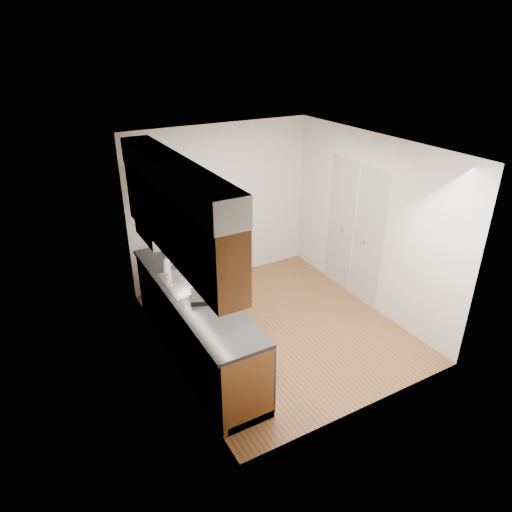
{
  "coord_description": "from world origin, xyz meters",
  "views": [
    {
      "loc": [
        -2.83,
        -4.45,
        3.65
      ],
      "look_at": [
        -0.21,
        0.25,
        1.04
      ],
      "focal_mm": 32.0,
      "sensor_mm": 36.0,
      "label": 1
    }
  ],
  "objects": [
    {
      "name": "floor",
      "position": [
        0.0,
        0.0,
        0.0
      ],
      "size": [
        3.5,
        3.5,
        0.0
      ],
      "primitive_type": "plane",
      "color": "#905F36",
      "rests_on": "ground"
    },
    {
      "name": "ceiling",
      "position": [
        0.0,
        0.0,
        2.5
      ],
      "size": [
        3.5,
        3.5,
        0.0
      ],
      "primitive_type": "plane",
      "rotation": [
        3.14,
        0.0,
        0.0
      ],
      "color": "white",
      "rests_on": "wall_left"
    },
    {
      "name": "person",
      "position": [
        -0.6,
        0.26,
        1.09
      ],
      "size": [
        0.64,
        0.84,
        2.15
      ],
      "primitive_type": "imported",
      "rotation": [
        0.0,
        0.0,
        1.77
      ],
      "color": "#99B6BA",
      "rests_on": "floor_mat"
    },
    {
      "name": "wall_right",
      "position": [
        1.5,
        0.0,
        1.25
      ],
      "size": [
        0.02,
        3.5,
        2.5
      ],
      "primitive_type": "cube",
      "color": "silver",
      "rests_on": "floor"
    },
    {
      "name": "soap_bottle_a",
      "position": [
        -1.32,
        0.55,
        1.07
      ],
      "size": [
        0.13,
        0.13,
        0.26
      ],
      "primitive_type": "imported",
      "rotation": [
        0.0,
        0.0,
        0.32
      ],
      "color": "#B6BFC6",
      "rests_on": "counter"
    },
    {
      "name": "soap_bottle_b",
      "position": [
        -1.07,
        0.85,
        1.04
      ],
      "size": [
        0.12,
        0.12,
        0.21
      ],
      "primitive_type": "imported",
      "rotation": [
        0.0,
        0.0,
        -0.33
      ],
      "color": "#B6BFC6",
      "rests_on": "counter"
    },
    {
      "name": "soda_can",
      "position": [
        -1.0,
        0.65,
        1.0
      ],
      "size": [
        0.07,
        0.07,
        0.11
      ],
      "primitive_type": "cylinder",
      "rotation": [
        0.0,
        0.0,
        -0.1
      ],
      "color": "#A7261C",
      "rests_on": "counter"
    },
    {
      "name": "wall_back",
      "position": [
        0.0,
        1.75,
        1.25
      ],
      "size": [
        3.0,
        0.02,
        2.5
      ],
      "primitive_type": "cube",
      "color": "silver",
      "rests_on": "floor"
    },
    {
      "name": "wall_left",
      "position": [
        -1.5,
        0.0,
        1.25
      ],
      "size": [
        0.02,
        3.5,
        2.5
      ],
      "primitive_type": "cube",
      "color": "silver",
      "rests_on": "floor"
    },
    {
      "name": "floor_mat",
      "position": [
        -0.6,
        0.26,
        0.01
      ],
      "size": [
        0.61,
        0.84,
        0.01
      ],
      "primitive_type": "cube",
      "rotation": [
        0.0,
        0.0,
        -0.24
      ],
      "color": "#5E5E60",
      "rests_on": "floor"
    },
    {
      "name": "closet_door",
      "position": [
        1.49,
        0.3,
        1.02
      ],
      "size": [
        0.02,
        1.22,
        2.05
      ],
      "primitive_type": "cube",
      "color": "white",
      "rests_on": "wall_right"
    },
    {
      "name": "dish_rack",
      "position": [
        -1.14,
        -0.28,
        0.97
      ],
      "size": [
        0.47,
        0.43,
        0.06
      ],
      "primitive_type": "cube",
      "rotation": [
        0.0,
        0.0,
        -0.39
      ],
      "color": "black",
      "rests_on": "counter"
    },
    {
      "name": "counter",
      "position": [
        -1.2,
        -0.0,
        0.49
      ],
      "size": [
        0.64,
        2.8,
        1.3
      ],
      "color": "brown",
      "rests_on": "floor"
    },
    {
      "name": "upper_cabinets",
      "position": [
        -1.33,
        0.05,
        1.95
      ],
      "size": [
        0.47,
        2.8,
        1.21
      ],
      "color": "brown",
      "rests_on": "wall_left"
    }
  ]
}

